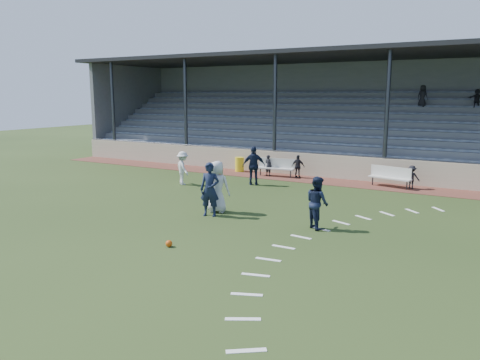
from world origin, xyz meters
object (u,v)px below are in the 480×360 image
Objects in this scene: bench_left at (276,166)px; bench_right at (390,175)px; player_white_lead at (217,187)px; football at (169,244)px; player_navy_lead at (210,189)px; trash_bin at (240,164)px.

bench_right is (5.89, 0.00, 0.00)m from bench_left.
player_white_lead is (-4.54, -8.01, 0.38)m from bench_right.
player_navy_lead reaches higher than football.
football is at bearing -92.76° from bench_right.
player_navy_lead is (3.90, -9.02, 0.55)m from trash_bin.
football is 4.30m from player_white_lead.
bench_right is at bearing 73.55° from football.
trash_bin is at bearing 97.49° from player_navy_lead.
player_white_lead is (1.36, -8.01, 0.38)m from bench_left.
bench_right reaches higher than trash_bin.
bench_left is at bearing -166.29° from bench_right.
player_white_lead is (-0.96, 4.11, 0.86)m from football.
player_navy_lead is at bearing 83.98° from player_white_lead.
player_white_lead reaches higher than football.
bench_left is 8.73m from player_navy_lead.
bench_left is 12.35m from football.
bench_left reaches higher than football.
player_white_lead is at bearing -105.83° from bench_right.
player_navy_lead is at bearing -85.84° from bench_left.
football is at bearing -91.69° from player_navy_lead.
player_navy_lead is (-4.47, -8.61, 0.38)m from bench_right.
trash_bin reaches higher than football.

